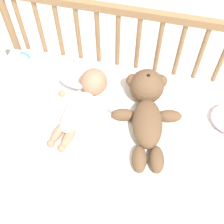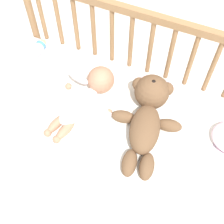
% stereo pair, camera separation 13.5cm
% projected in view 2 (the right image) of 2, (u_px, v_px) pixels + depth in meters
% --- Properties ---
extents(ground_plane, '(12.00, 12.00, 0.00)m').
position_uv_depth(ground_plane, '(113.00, 165.00, 1.87)').
color(ground_plane, silver).
extents(crib_mattress, '(1.22, 0.60, 0.54)m').
position_uv_depth(crib_mattress, '(113.00, 145.00, 1.64)').
color(crib_mattress, silver).
rests_on(crib_mattress, ground_plane).
extents(crib_rail, '(1.22, 0.04, 0.90)m').
position_uv_depth(crib_rail, '(140.00, 55.00, 1.49)').
color(crib_rail, '#997047').
rests_on(crib_rail, ground_plane).
extents(blanket, '(0.87, 0.54, 0.01)m').
position_uv_depth(blanket, '(115.00, 120.00, 1.40)').
color(blanket, white).
rests_on(blanket, crib_mattress).
extents(teddy_bear, '(0.32, 0.48, 0.16)m').
position_uv_depth(teddy_bear, '(148.00, 113.00, 1.35)').
color(teddy_bear, brown).
rests_on(teddy_bear, crib_mattress).
extents(baby, '(0.28, 0.42, 0.13)m').
position_uv_depth(baby, '(87.00, 96.00, 1.42)').
color(baby, white).
rests_on(baby, crib_mattress).
extents(baby_bottle, '(0.05, 0.16, 0.05)m').
position_uv_depth(baby_bottle, '(36.00, 51.00, 1.59)').
color(baby_bottle, white).
rests_on(baby_bottle, crib_mattress).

